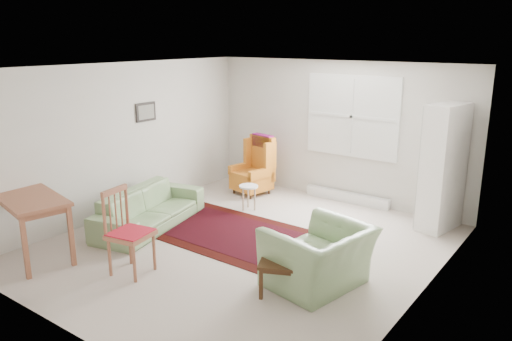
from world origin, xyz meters
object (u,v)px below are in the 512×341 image
Objects in this scene: armchair at (319,251)px; wingback_chair at (252,165)px; cabinet at (443,168)px; stool at (249,197)px; desk_chair at (131,232)px; desk at (32,226)px; sofa at (149,201)px; coffee_table at (282,276)px.

wingback_chair reaches higher than armchair.
stool is at bearing -149.19° from cabinet.
wingback_chair reaches higher than desk_chair.
desk is (-4.10, -4.30, -0.54)m from cabinet.
desk_chair is at bearing -152.95° from sofa.
sofa is at bearing 75.73° from desk.
cabinet is 4.68m from desk_chair.
wingback_chair is 3.61m from desk_chair.
coffee_table is 0.37× the size of desk.
coffee_table is 3.46m from desk.
stool is at bearing 69.74° from desk.
wingback_chair is 1.02× the size of desk_chair.
sofa is at bearing -116.28° from stool.
armchair is 2.87m from cabinet.
wingback_chair is 2.21× the size of coffee_table.
wingback_chair is 4.06m from desk.
wingback_chair is 0.82× the size of desk.
cabinet reaches higher than wingback_chair.
sofa is 1.80× the size of armchair.
sofa is at bearing -133.81° from cabinet.
sofa is 1.74m from desk.
sofa is 1.61m from desk_chair.
armchair is at bearing -36.21° from stool.
desk is at bearing 97.69° from desk_chair.
wingback_chair reaches higher than stool.
desk reaches higher than coffee_table.
sofa is 4.07× the size of coffee_table.
desk_chair is (0.26, -2.78, 0.33)m from stool.
wingback_chair is (-2.82, 2.45, 0.11)m from armchair.
cabinet reaches higher than sofa.
armchair is 2.88m from stool.
wingback_chair is at bearing -19.51° from sofa.
coffee_table is at bearing -45.33° from stool.
coffee_table is (-0.26, -0.39, -0.24)m from armchair.
desk is (-1.20, -3.24, 0.21)m from stool.
wingback_chair is 0.97m from stool.
wingback_chair is 0.57× the size of cabinet.
wingback_chair is (0.27, 2.31, 0.14)m from sofa.
sofa reaches higher than stool.
armchair reaches higher than coffee_table.
sofa is 1.05× the size of cabinet.
cabinet reaches higher than stool.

